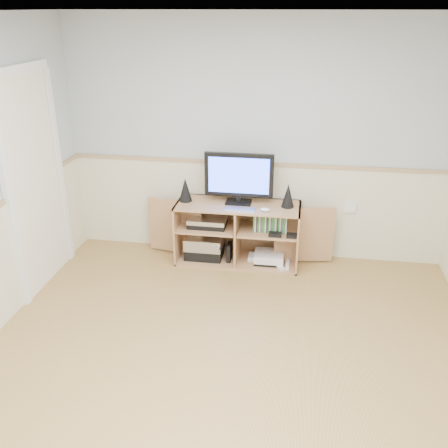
{
  "coord_description": "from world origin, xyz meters",
  "views": [
    {
      "loc": [
        0.46,
        -2.78,
        2.53
      ],
      "look_at": [
        -0.18,
        1.2,
        0.77
      ],
      "focal_mm": 40.0,
      "sensor_mm": 36.0,
      "label": 1
    }
  ],
  "objects_px": {
    "game_consoles": "(268,257)",
    "media_cabinet": "(238,230)",
    "keyboard": "(240,209)",
    "monitor": "(239,177)"
  },
  "relations": [
    {
      "from": "media_cabinet",
      "to": "monitor",
      "type": "relative_size",
      "value": 2.86
    },
    {
      "from": "game_consoles",
      "to": "media_cabinet",
      "type": "bearing_deg",
      "value": 168.2
    },
    {
      "from": "media_cabinet",
      "to": "keyboard",
      "type": "height_order",
      "value": "keyboard"
    },
    {
      "from": "keyboard",
      "to": "game_consoles",
      "type": "distance_m",
      "value": 0.67
    },
    {
      "from": "game_consoles",
      "to": "keyboard",
      "type": "bearing_deg",
      "value": -156.28
    },
    {
      "from": "monitor",
      "to": "keyboard",
      "type": "relative_size",
      "value": 2.3
    },
    {
      "from": "media_cabinet",
      "to": "game_consoles",
      "type": "distance_m",
      "value": 0.43
    },
    {
      "from": "media_cabinet",
      "to": "game_consoles",
      "type": "height_order",
      "value": "media_cabinet"
    },
    {
      "from": "monitor",
      "to": "game_consoles",
      "type": "distance_m",
      "value": 0.93
    },
    {
      "from": "keyboard",
      "to": "game_consoles",
      "type": "height_order",
      "value": "keyboard"
    }
  ]
}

